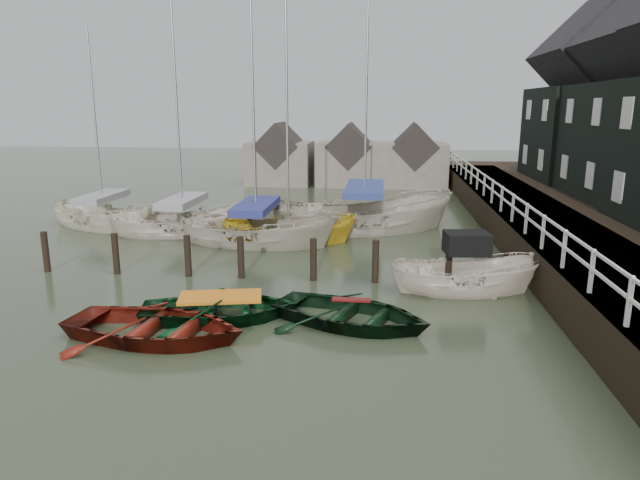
# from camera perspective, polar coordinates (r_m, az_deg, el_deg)

# --- Properties ---
(ground) EXTENTS (120.00, 120.00, 0.00)m
(ground) POSITION_cam_1_polar(r_m,az_deg,el_deg) (16.03, -6.26, -7.07)
(ground) COLOR #313B26
(ground) RESTS_ON ground
(pier) EXTENTS (3.04, 32.00, 2.70)m
(pier) POSITION_cam_1_polar(r_m,az_deg,el_deg) (25.86, 19.86, 1.71)
(pier) COLOR black
(pier) RESTS_ON ground
(mooring_pilings) EXTENTS (13.72, 0.22, 1.80)m
(mooring_pilings) POSITION_cam_1_polar(r_m,az_deg,el_deg) (18.90, -7.65, -2.33)
(mooring_pilings) COLOR black
(mooring_pilings) RESTS_ON ground
(far_sheds) EXTENTS (14.00, 4.08, 4.39)m
(far_sheds) POSITION_cam_1_polar(r_m,az_deg,el_deg) (40.89, 2.75, 8.13)
(far_sheds) COLOR #665B51
(far_sheds) RESTS_ON ground
(rowboat_red) EXTENTS (4.90, 3.78, 0.94)m
(rowboat_red) POSITION_cam_1_polar(r_m,az_deg,el_deg) (14.68, -16.02, -9.50)
(rowboat_red) COLOR #62170E
(rowboat_red) RESTS_ON ground
(rowboat_green) EXTENTS (4.69, 3.77, 0.86)m
(rowboat_green) POSITION_cam_1_polar(r_m,az_deg,el_deg) (15.62, -9.84, -7.75)
(rowboat_green) COLOR black
(rowboat_green) RESTS_ON ground
(rowboat_dkgreen) EXTENTS (5.05, 4.37, 0.88)m
(rowboat_dkgreen) POSITION_cam_1_polar(r_m,az_deg,el_deg) (15.03, 3.12, -8.43)
(rowboat_dkgreen) COLOR black
(rowboat_dkgreen) RESTS_ON ground
(motorboat) EXTENTS (4.72, 2.23, 2.71)m
(motorboat) POSITION_cam_1_polar(r_m,az_deg,el_deg) (17.97, 14.29, -4.84)
(motorboat) COLOR beige
(motorboat) RESTS_ON ground
(sailboat_a) EXTENTS (6.75, 3.84, 11.77)m
(sailboat_a) POSITION_cam_1_polar(r_m,az_deg,el_deg) (26.02, -13.45, 0.76)
(sailboat_a) COLOR beige
(sailboat_a) RESTS_ON ground
(sailboat_b) EXTENTS (7.10, 3.51, 10.92)m
(sailboat_b) POSITION_cam_1_polar(r_m,az_deg,el_deg) (23.62, -6.34, -0.22)
(sailboat_b) COLOR #B9B19E
(sailboat_b) RESTS_ON ground
(sailboat_c) EXTENTS (5.68, 2.30, 10.93)m
(sailboat_c) POSITION_cam_1_polar(r_m,az_deg,el_deg) (23.89, -3.15, -0.11)
(sailboat_c) COLOR gold
(sailboat_c) RESTS_ON ground
(sailboat_d) EXTENTS (8.93, 5.46, 12.70)m
(sailboat_d) POSITION_cam_1_polar(r_m,az_deg,el_deg) (26.13, 4.43, 1.13)
(sailboat_d) COLOR #BCB4A0
(sailboat_d) RESTS_ON ground
(sailboat_e) EXTENTS (6.57, 4.70, 10.02)m
(sailboat_e) POSITION_cam_1_polar(r_m,az_deg,el_deg) (28.50, -20.74, 1.33)
(sailboat_e) COLOR beige
(sailboat_e) RESTS_ON ground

